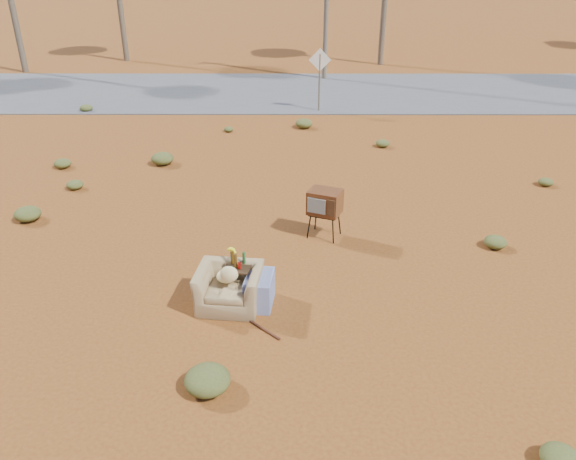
{
  "coord_description": "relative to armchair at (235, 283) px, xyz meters",
  "views": [
    {
      "loc": [
        0.45,
        -7.92,
        5.31
      ],
      "look_at": [
        0.43,
        0.97,
        0.8
      ],
      "focal_mm": 35.0,
      "sensor_mm": 36.0,
      "label": 1
    }
  ],
  "objects": [
    {
      "name": "scrub_patch",
      "position": [
        -0.39,
        4.6,
        -0.28
      ],
      "size": [
        17.49,
        8.07,
        0.33
      ],
      "color": "#515625",
      "rests_on": "ground"
    },
    {
      "name": "highway",
      "position": [
        0.44,
        15.19,
        -0.4
      ],
      "size": [
        140.0,
        7.0,
        0.04
      ],
      "primitive_type": "cube",
      "color": "#565659",
      "rests_on": "ground"
    },
    {
      "name": "side_table",
      "position": [
        0.02,
        0.25,
        0.21
      ],
      "size": [
        0.5,
        0.5,
        0.87
      ],
      "rotation": [
        0.0,
        0.0,
        -0.19
      ],
      "color": "#352313",
      "rests_on": "ground"
    },
    {
      "name": "armchair",
      "position": [
        0.0,
        0.0,
        0.0
      ],
      "size": [
        1.29,
        0.79,
        0.9
      ],
      "rotation": [
        0.0,
        0.0,
        -0.11
      ],
      "color": "#997E53",
      "rests_on": "ground"
    },
    {
      "name": "ground",
      "position": [
        0.44,
        0.19,
        -0.42
      ],
      "size": [
        140.0,
        140.0,
        0.0
      ],
      "primitive_type": "plane",
      "color": "brown",
      "rests_on": "ground"
    },
    {
      "name": "rusty_bar",
      "position": [
        0.13,
        -0.34,
        -0.4
      ],
      "size": [
        1.26,
        1.24,
        0.05
      ],
      "primitive_type": "cylinder",
      "rotation": [
        0.0,
        1.57,
        -0.78
      ],
      "color": "#502315",
      "rests_on": "ground"
    },
    {
      "name": "road_sign",
      "position": [
        1.94,
        12.19,
        1.08
      ],
      "size": [
        0.78,
        0.06,
        2.19
      ],
      "color": "brown",
      "rests_on": "ground"
    },
    {
      "name": "tv_unit",
      "position": [
        1.59,
        2.46,
        0.33
      ],
      "size": [
        0.77,
        0.7,
        1.01
      ],
      "rotation": [
        0.0,
        0.0,
        -0.4
      ],
      "color": "black",
      "rests_on": "ground"
    }
  ]
}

